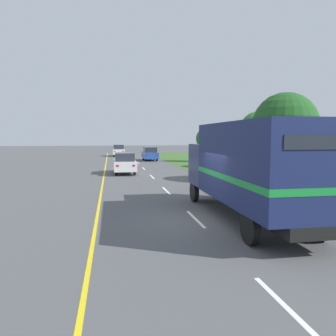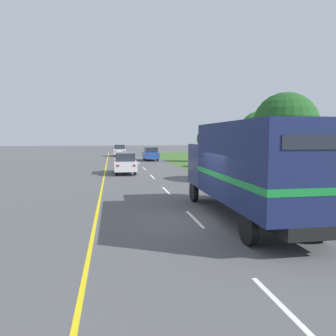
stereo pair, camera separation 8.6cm
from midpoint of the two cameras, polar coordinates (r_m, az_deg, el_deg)
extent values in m
plane|color=#515154|center=(12.33, 4.98, -9.19)|extent=(200.00, 200.00, 0.00)
cube|color=#3D6628|center=(33.31, 20.38, -0.19)|extent=(20.00, 67.19, 0.01)
cube|color=yellow|center=(28.77, -11.10, -0.80)|extent=(0.12, 67.19, 0.01)
cube|color=white|center=(6.84, 19.71, -21.99)|extent=(0.12, 2.60, 0.01)
cube|color=white|center=(12.63, 4.59, -8.81)|extent=(0.12, 2.60, 0.01)
cube|color=white|center=(18.96, -0.43, -3.95)|extent=(0.12, 2.60, 0.01)
cube|color=white|center=(25.42, -2.89, -1.53)|extent=(0.12, 2.60, 0.01)
cube|color=white|center=(31.95, -4.34, -0.09)|extent=(0.12, 2.60, 0.01)
cube|color=white|center=(38.49, -5.31, 0.86)|extent=(0.12, 2.60, 0.01)
cylinder|color=black|center=(15.82, 4.43, -4.04)|extent=(0.22, 1.00, 1.00)
cylinder|color=black|center=(16.51, 11.97, -3.74)|extent=(0.22, 1.00, 1.00)
cylinder|color=black|center=(9.88, 13.85, -10.06)|extent=(0.22, 1.00, 1.00)
cylinder|color=black|center=(10.95, 24.71, -8.87)|extent=(0.22, 1.00, 1.00)
cube|color=black|center=(12.79, 13.34, -5.65)|extent=(1.43, 8.55, 0.36)
cube|color=navy|center=(11.63, 15.55, 0.92)|extent=(2.59, 6.45, 2.75)
cube|color=#198C38|center=(11.68, 15.49, -1.43)|extent=(2.61, 6.47, 0.20)
cube|color=#232833|center=(8.79, 24.79, 4.11)|extent=(1.94, 0.03, 0.36)
cube|color=navy|center=(15.62, 8.77, 0.63)|extent=(2.49, 2.10, 1.90)
cube|color=#283342|center=(16.61, 7.61, 1.76)|extent=(2.20, 0.03, 0.85)
cylinder|color=black|center=(29.11, -9.21, -0.05)|extent=(0.16, 0.66, 0.66)
cylinder|color=black|center=(29.16, -6.31, 0.00)|extent=(0.16, 0.66, 0.66)
cylinder|color=black|center=(26.51, -9.13, -0.59)|extent=(0.16, 0.66, 0.66)
cylinder|color=black|center=(26.57, -5.95, -0.54)|extent=(0.16, 0.66, 0.66)
cube|color=white|center=(27.79, -7.66, 0.51)|extent=(1.80, 4.22, 0.78)
cube|color=#282D38|center=(27.57, -7.67, 1.97)|extent=(1.55, 2.32, 0.66)
cube|color=red|center=(25.65, -8.88, 0.39)|extent=(0.20, 0.03, 0.14)
cube|color=red|center=(25.70, -6.07, 0.43)|extent=(0.20, 0.03, 0.14)
cylinder|color=black|center=(43.79, -4.39, 1.86)|extent=(0.16, 0.66, 0.66)
cylinder|color=black|center=(43.95, -2.47, 1.89)|extent=(0.16, 0.66, 0.66)
cylinder|color=black|center=(41.24, -4.04, 1.64)|extent=(0.16, 0.66, 0.66)
cylinder|color=black|center=(41.42, -2.01, 1.67)|extent=(0.16, 0.66, 0.66)
cube|color=#234CAD|center=(42.57, -3.23, 2.28)|extent=(1.80, 4.13, 0.76)
cube|color=#282D38|center=(42.37, -3.21, 3.22)|extent=(1.55, 2.27, 0.65)
cube|color=red|center=(40.43, -3.78, 2.29)|extent=(0.20, 0.03, 0.14)
cube|color=red|center=(40.59, -2.01, 2.31)|extent=(0.20, 0.03, 0.14)
cylinder|color=black|center=(53.47, -9.46, 2.47)|extent=(0.16, 0.66, 0.66)
cylinder|color=black|center=(53.51, -7.88, 2.49)|extent=(0.16, 0.66, 0.66)
cylinder|color=black|center=(51.07, -9.43, 2.33)|extent=(0.16, 0.66, 0.66)
cylinder|color=black|center=(51.10, -7.78, 2.35)|extent=(0.16, 0.66, 0.66)
cube|color=white|center=(52.26, -8.64, 2.85)|extent=(1.80, 3.88, 0.80)
cube|color=#282D38|center=(52.08, -8.65, 3.65)|extent=(1.55, 2.14, 0.68)
cube|color=red|center=(50.30, -9.31, 2.89)|extent=(0.20, 0.03, 0.14)
cube|color=red|center=(50.33, -7.88, 2.92)|extent=(0.20, 0.03, 0.14)
cylinder|color=#9E9EA3|center=(17.78, 17.61, -0.81)|extent=(0.09, 0.09, 2.48)
cylinder|color=#9E9EA3|center=(18.55, 21.89, -0.70)|extent=(0.09, 0.09, 2.48)
cube|color=#196B33|center=(18.11, 19.85, 0.79)|extent=(2.23, 0.06, 1.50)
cube|color=#196B33|center=(18.45, 21.99, 3.69)|extent=(0.71, 0.06, 0.32)
cube|color=silver|center=(18.07, 19.90, 0.78)|extent=(1.74, 0.02, 0.27)
cylinder|color=brown|center=(23.42, 19.38, 0.16)|extent=(0.37, 0.37, 2.12)
sphere|color=#1E511E|center=(23.34, 19.60, 7.02)|extent=(4.35, 4.35, 4.35)
cylinder|color=brown|center=(33.29, 15.40, 1.71)|extent=(0.32, 0.32, 2.04)
sphere|color=#2D702D|center=(33.22, 15.51, 6.18)|extent=(3.94, 3.94, 3.94)
cylinder|color=#4C3823|center=(40.41, 6.80, 2.29)|extent=(0.27, 0.27, 1.73)
sphere|color=#236023|center=(40.35, 6.83, 5.10)|extent=(2.80, 2.80, 2.80)
camera|label=1|loc=(0.04, -90.12, -0.01)|focal=35.00mm
camera|label=2|loc=(0.04, 89.88, 0.01)|focal=35.00mm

